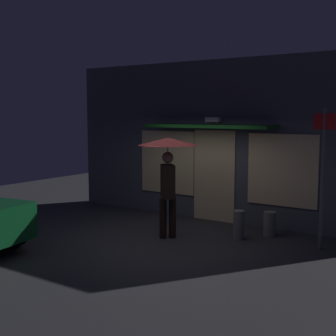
{
  "coord_description": "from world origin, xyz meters",
  "views": [
    {
      "loc": [
        5.38,
        -7.66,
        2.59
      ],
      "look_at": [
        -0.01,
        0.21,
        1.48
      ],
      "focal_mm": 49.89,
      "sensor_mm": 36.0,
      "label": 1
    }
  ],
  "objects": [
    {
      "name": "person_with_umbrella",
      "position": [
        -0.01,
        0.21,
        1.65
      ],
      "size": [
        1.22,
        1.22,
        2.1
      ],
      "rotation": [
        0.0,
        0.0,
        2.34
      ],
      "color": "black",
      "rests_on": "ground"
    },
    {
      "name": "sidewalk_bollard_2",
      "position": [
        1.25,
        0.98,
        0.3
      ],
      "size": [
        0.24,
        0.24,
        0.6
      ],
      "primitive_type": "cylinder",
      "color": "slate",
      "rests_on": "ground"
    },
    {
      "name": "sidewalk_bollard",
      "position": [
        1.69,
        1.57,
        0.26
      ],
      "size": [
        0.27,
        0.27,
        0.52
      ],
      "primitive_type": "cylinder",
      "color": "slate",
      "rests_on": "ground"
    },
    {
      "name": "street_sign_post",
      "position": [
        2.87,
        1.18,
        1.52
      ],
      "size": [
        0.4,
        0.07,
        2.69
      ],
      "color": "#595B60",
      "rests_on": "ground"
    },
    {
      "name": "ground_plane",
      "position": [
        0.0,
        0.0,
        0.0
      ],
      "size": [
        18.0,
        18.0,
        0.0
      ],
      "primitive_type": "plane",
      "color": "#2D2D33"
    },
    {
      "name": "building_facade",
      "position": [
        0.0,
        2.34,
        1.92
      ],
      "size": [
        8.39,
        1.0,
        3.86
      ],
      "color": "#4C4C56",
      "rests_on": "ground"
    }
  ]
}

